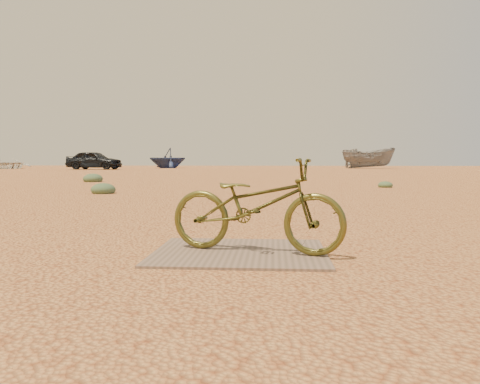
# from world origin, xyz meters

# --- Properties ---
(ground) EXTENTS (120.00, 120.00, 0.00)m
(ground) POSITION_xyz_m (0.00, 0.00, 0.00)
(ground) COLOR tan
(ground) RESTS_ON ground
(plywood_board) EXTENTS (1.57, 1.34, 0.02)m
(plywood_board) POSITION_xyz_m (-0.56, -0.28, 0.01)
(plywood_board) COLOR #785F51
(plywood_board) RESTS_ON ground
(bicycle) EXTENTS (1.72, 0.95, 0.86)m
(bicycle) POSITION_xyz_m (-0.41, -0.31, 0.45)
(bicycle) COLOR #4F4E1E
(bicycle) RESTS_ON plywood_board
(car) EXTENTS (4.87, 2.40, 1.60)m
(car) POSITION_xyz_m (-15.73, 34.92, 0.80)
(car) COLOR black
(car) RESTS_ON ground
(boat_near_left) EXTENTS (3.81, 4.92, 0.94)m
(boat_near_left) POSITION_xyz_m (-25.11, 37.53, 0.47)
(boat_near_left) COLOR silver
(boat_near_left) RESTS_ON ground
(boat_far_left) EXTENTS (5.07, 4.99, 2.02)m
(boat_far_left) POSITION_xyz_m (-10.71, 41.24, 1.01)
(boat_far_left) COLOR navy
(boat_far_left) RESTS_ON ground
(boat_mid_right) EXTENTS (5.34, 2.50, 2.00)m
(boat_mid_right) POSITION_xyz_m (8.84, 41.14, 1.00)
(boat_mid_right) COLOR slate
(boat_mid_right) RESTS_ON ground
(kale_a) EXTENTS (0.62, 0.62, 0.34)m
(kale_a) POSITION_xyz_m (-4.59, 7.07, 0.00)
(kale_a) COLOR #516847
(kale_a) RESTS_ON ground
(kale_b) EXTENTS (0.45, 0.45, 0.25)m
(kale_b) POSITION_xyz_m (3.20, 10.18, 0.00)
(kale_b) COLOR #516847
(kale_b) RESTS_ON ground
(kale_c) EXTENTS (0.75, 0.75, 0.41)m
(kale_c) POSITION_xyz_m (-7.22, 13.07, 0.00)
(kale_c) COLOR #516847
(kale_c) RESTS_ON ground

